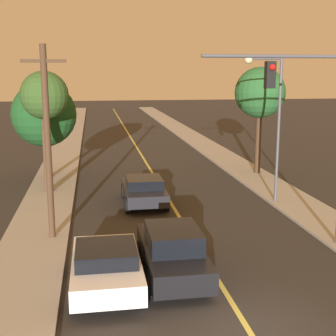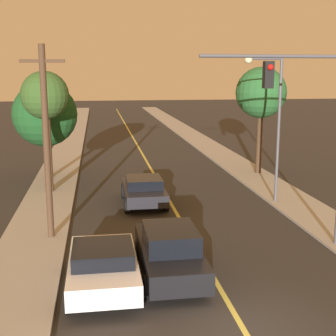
% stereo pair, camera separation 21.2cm
% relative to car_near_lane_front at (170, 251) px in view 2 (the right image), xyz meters
% --- Properties ---
extents(ground_plane, '(200.00, 200.00, 0.00)m').
position_rel_car_near_lane_front_xyz_m(ground_plane, '(1.33, -3.68, -0.81)').
color(ground_plane, '#2D2B28').
extents(road_surface, '(9.52, 80.00, 0.01)m').
position_rel_car_near_lane_front_xyz_m(road_surface, '(1.33, 32.32, -0.81)').
color(road_surface, '#2D2B28').
rests_on(road_surface, ground).
extents(sidewalk_left, '(2.50, 80.00, 0.12)m').
position_rel_car_near_lane_front_xyz_m(sidewalk_left, '(-4.68, 32.32, -0.75)').
color(sidewalk_left, '#9E998E').
rests_on(sidewalk_left, ground).
extents(sidewalk_right, '(2.50, 80.00, 0.12)m').
position_rel_car_near_lane_front_xyz_m(sidewalk_right, '(7.34, 32.32, -0.75)').
color(sidewalk_right, '#9E998E').
rests_on(sidewalk_right, ground).
extents(car_near_lane_front, '(1.93, 4.58, 1.62)m').
position_rel_car_near_lane_front_xyz_m(car_near_lane_front, '(0.00, 0.00, 0.00)').
color(car_near_lane_front, black).
rests_on(car_near_lane_front, ground).
extents(car_near_lane_second, '(2.03, 4.22, 1.38)m').
position_rel_car_near_lane_front_xyz_m(car_near_lane_second, '(0.00, 8.25, -0.07)').
color(car_near_lane_second, black).
rests_on(car_near_lane_second, ground).
extents(car_outer_lane_front, '(2.11, 4.07, 1.39)m').
position_rel_car_near_lane_front_xyz_m(car_outer_lane_front, '(-2.09, -0.64, -0.06)').
color(car_outer_lane_front, white).
rests_on(car_outer_lane_front, ground).
extents(traffic_signal_mast, '(5.37, 0.42, 6.99)m').
position_rel_car_near_lane_front_xyz_m(traffic_signal_mast, '(5.32, 1.58, 4.04)').
color(traffic_signal_mast, '#47474C').
rests_on(traffic_signal_mast, ground).
extents(streetlamp_right, '(1.86, 0.36, 6.98)m').
position_rel_car_near_lane_front_xyz_m(streetlamp_right, '(6.01, 7.52, 3.80)').
color(streetlamp_right, '#47474C').
rests_on(streetlamp_right, ground).
extents(utility_pole_left, '(1.60, 0.24, 7.22)m').
position_rel_car_near_lane_front_xyz_m(utility_pole_left, '(-4.03, 3.94, 3.08)').
color(utility_pole_left, '#422D1E').
rests_on(utility_pole_left, ground).
extents(tree_left_near, '(3.74, 3.74, 5.70)m').
position_rel_car_near_lane_front_xyz_m(tree_left_near, '(-5.14, 14.28, 3.13)').
color(tree_left_near, '#3D2B1C').
rests_on(tree_left_near, ground).
extents(tree_left_far, '(2.47, 2.47, 6.31)m').
position_rel_car_near_lane_front_xyz_m(tree_left_far, '(-4.76, 11.20, 4.23)').
color(tree_left_far, '#4C3823').
rests_on(tree_left_far, ground).
extents(tree_right_near, '(3.11, 3.11, 6.57)m').
position_rel_car_near_lane_front_xyz_m(tree_right_near, '(7.85, 14.04, 4.27)').
color(tree_right_near, '#3D2B1C').
rests_on(tree_right_near, ground).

